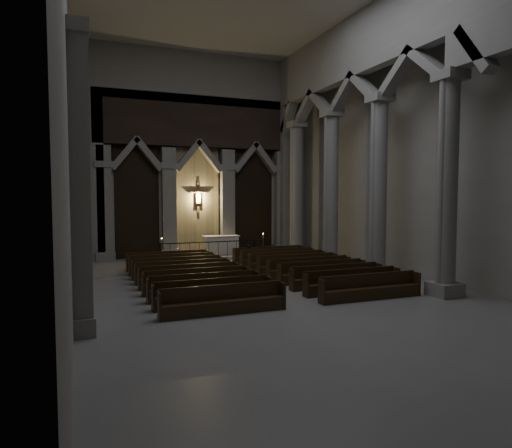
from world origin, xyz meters
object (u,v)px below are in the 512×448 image
Objects in this scene: candle_stand_right at (263,251)px; worshipper at (249,255)px; altar_rail at (209,248)px; altar at (221,245)px; pews at (252,275)px; candle_stand_left at (162,257)px.

worshipper is at bearing -126.04° from candle_stand_right.
worshipper is (-1.82, -2.50, 0.15)m from candle_stand_right.
candle_stand_right reaches higher than altar_rail.
candle_stand_right is 3.09m from worshipper.
altar_rail is (-1.14, -1.40, 0.02)m from altar.
altar is 2.01× the size of worshipper.
worshipper is at bearing -84.84° from altar.
altar_rail is 0.58× the size of pews.
candle_stand_right is 0.15× the size of pews.
altar is 0.39× the size of altar_rail.
worshipper is (1.49, 4.34, 0.24)m from pews.
altar_rail is 3.90× the size of candle_stand_right.
pews is at bearing -122.62° from worshipper.
altar is 3.86m from worshipper.
candle_stand_left is at bearing -154.62° from altar.
altar reaches higher than worshipper.
candle_stand_left is (-3.83, -1.82, -0.32)m from altar.
altar_rail is at bearing -179.01° from candle_stand_right.
worshipper reaches higher than pews.
candle_stand_right is at bearing 0.99° from altar_rail.
candle_stand_right is (2.16, -1.34, -0.31)m from altar.
candle_stand_right is 7.59m from pews.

